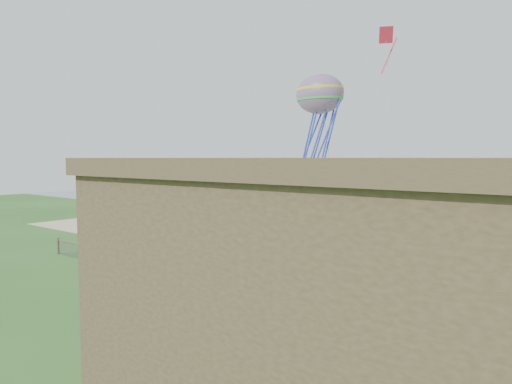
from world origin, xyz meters
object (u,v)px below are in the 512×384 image
chainlink_fence (236,289)px  picnic_table (276,321)px  octopus_kite (319,121)px  motel (471,334)px

chainlink_fence → picnic_table: 4.73m
octopus_kite → picnic_table: bearing=-83.2°
motel → picnic_table: size_ratio=7.80×
motel → octopus_kite: size_ratio=2.01×
motel → chainlink_fence: bearing=151.7°
octopus_kite → chainlink_fence: bearing=-98.1°
chainlink_fence → picnic_table: (4.19, -2.20, -0.14)m
motel → octopus_kite: (-14.76, 18.40, 6.57)m
octopus_kite → motel: bearing=-68.1°
motel → octopus_kite: 24.49m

